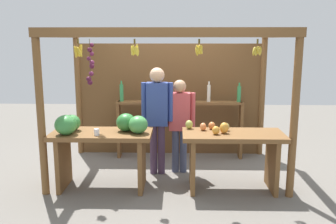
% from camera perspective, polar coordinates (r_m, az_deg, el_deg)
% --- Properties ---
extents(ground_plane, '(12.00, 12.00, 0.00)m').
position_cam_1_polar(ground_plane, '(5.94, 0.05, -9.05)').
color(ground_plane, slate).
rests_on(ground_plane, ground).
extents(market_stall, '(3.40, 1.96, 2.20)m').
position_cam_1_polar(market_stall, '(6.05, 0.08, 3.89)').
color(market_stall, brown).
rests_on(market_stall, ground).
extents(fruit_counter_left, '(1.38, 0.66, 1.07)m').
position_cam_1_polar(fruit_counter_left, '(5.16, -10.33, -4.03)').
color(fruit_counter_left, brown).
rests_on(fruit_counter_left, ground).
extents(fruit_counter_right, '(1.38, 0.64, 0.96)m').
position_cam_1_polar(fruit_counter_right, '(5.15, 9.74, -5.45)').
color(fruit_counter_right, brown).
rests_on(fruit_counter_right, ground).
extents(bottle_shelf_unit, '(2.18, 0.22, 1.35)m').
position_cam_1_polar(bottle_shelf_unit, '(6.39, 1.77, -0.23)').
color(bottle_shelf_unit, brown).
rests_on(bottle_shelf_unit, ground).
extents(vendor_man, '(0.48, 0.22, 1.64)m').
position_cam_1_polar(vendor_man, '(5.58, -1.67, 0.15)').
color(vendor_man, '#473350').
rests_on(vendor_man, ground).
extents(vendor_woman, '(0.48, 0.20, 1.46)m').
position_cam_1_polar(vendor_woman, '(5.67, 1.79, -1.00)').
color(vendor_woman, '#434B6A').
rests_on(vendor_woman, ground).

